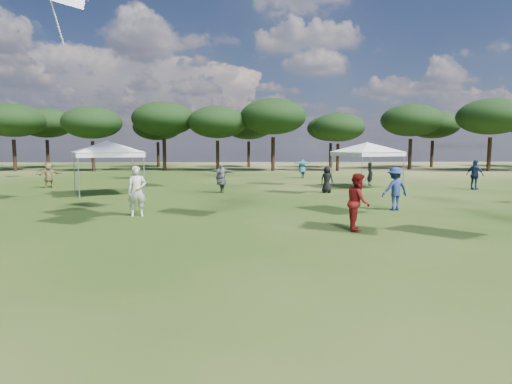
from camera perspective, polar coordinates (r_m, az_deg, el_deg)
The scene contains 4 objects.
tree_line at distance 48.37m, azimuth 0.98°, elevation 9.45°, with size 108.78×17.63×7.77m.
tent_left at distance 24.21m, azimuth -19.25°, elevation 6.17°, with size 6.14×6.14×3.21m.
tent_right at distance 27.81m, azimuth 14.62°, elevation 6.17°, with size 6.22×6.22×3.16m.
festival_crowd at distance 23.01m, azimuth -1.12°, elevation 1.66°, with size 29.26×23.14×1.89m.
Camera 1 is at (0.02, -0.82, 2.63)m, focal length 30.00 mm.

